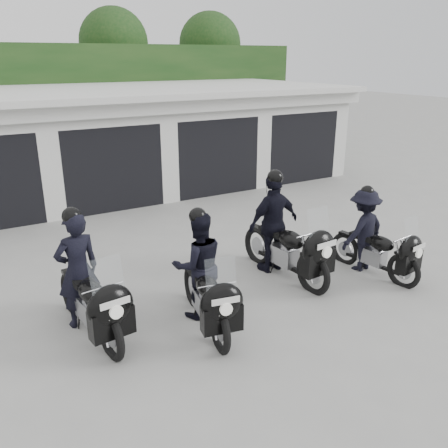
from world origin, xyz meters
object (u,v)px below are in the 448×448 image
police_bike_b (202,275)px  police_bike_a (87,286)px  police_bike_c (280,231)px  police_bike_d (370,235)px

police_bike_b → police_bike_a: bearing=171.9°
police_bike_b → police_bike_c: 2.17m
police_bike_a → police_bike_d: police_bike_a is taller
police_bike_d → police_bike_b: bearing=172.6°
police_bike_a → police_bike_c: (3.62, 0.25, 0.09)m
police_bike_a → police_bike_b: size_ratio=1.06×
police_bike_b → police_bike_c: police_bike_c is taller
police_bike_b → police_bike_d: size_ratio=1.07×
police_bike_d → police_bike_c: bearing=145.1°
police_bike_a → police_bike_d: 5.14m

